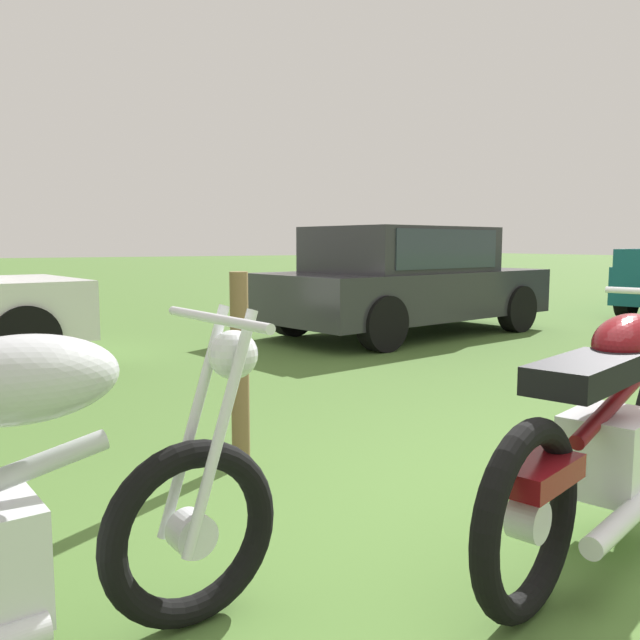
{
  "coord_description": "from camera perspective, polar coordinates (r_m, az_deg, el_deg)",
  "views": [
    {
      "loc": [
        -2.37,
        -1.48,
        1.22
      ],
      "look_at": [
        -0.07,
        2.45,
        0.69
      ],
      "focal_mm": 37.08,
      "sensor_mm": 36.0,
      "label": 1
    }
  ],
  "objects": [
    {
      "name": "motorcycle_maroon",
      "position": [
        2.93,
        23.91,
        -8.53
      ],
      "size": [
        2.04,
        0.93,
        1.02
      ],
      "rotation": [
        0.0,
        0.0,
        0.3
      ],
      "color": "black",
      "rests_on": "ground"
    },
    {
      "name": "car_charcoal",
      "position": [
        8.9,
        7.28,
        3.87
      ],
      "size": [
        4.28,
        2.46,
        1.43
      ],
      "rotation": [
        0.0,
        0.0,
        0.17
      ],
      "color": "#2D2D33",
      "rests_on": "ground"
    },
    {
      "name": "fence_post_wooden",
      "position": [
        3.65,
        -6.93,
        -4.21
      ],
      "size": [
        0.1,
        0.1,
        1.06
      ],
      "primitive_type": "cylinder",
      "color": "brown",
      "rests_on": "ground"
    }
  ]
}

